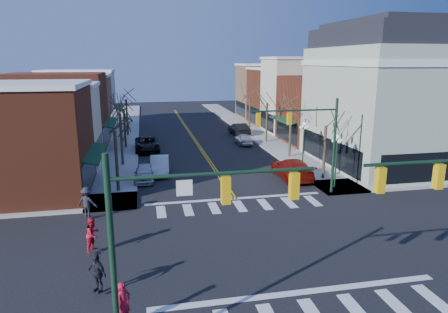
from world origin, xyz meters
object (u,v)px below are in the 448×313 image
lamppost_midblock (304,137)px  car_right_far (239,129)px  victorian_corner (391,95)px  pedestrian_dark_b (87,202)px  lamppost_corner (337,152)px  pedestrian_red_b (93,234)px  car_right_mid (244,139)px  car_left_far (147,144)px  pedestrian_red_a (124,304)px  car_right_near (292,169)px  car_left_near (144,173)px  pedestrian_dark_a (97,273)px  car_left_mid (160,165)px

lamppost_midblock → car_right_far: 18.05m
victorian_corner → pedestrian_dark_b: bearing=-162.1°
lamppost_corner → pedestrian_red_b: bearing=-156.5°
car_right_mid → car_left_far: bearing=6.3°
pedestrian_red_a → pedestrian_dark_b: size_ratio=0.88×
car_right_near → pedestrian_red_b: size_ratio=3.16×
car_right_mid → pedestrian_red_a: size_ratio=2.29×
car_right_near → car_right_far: (0.38, 20.83, -0.04)m
car_right_near → pedestrian_dark_b: size_ratio=2.93×
lamppost_midblock → pedestrian_red_b: 22.35m
victorian_corner → car_right_mid: (-11.10, 11.99, -5.99)m
victorian_corner → pedestrian_red_a: size_ratio=8.28×
car_left_near → pedestrian_dark_a: 16.80m
victorian_corner → car_right_far: (-10.14, 18.32, -5.86)m
car_right_far → pedestrian_red_a: size_ratio=2.80×
lamppost_corner → car_right_near: size_ratio=0.75×
car_left_far → pedestrian_dark_b: pedestrian_dark_b is taller
lamppost_midblock → pedestrian_red_a: lamppost_midblock is taller
lamppost_midblock → pedestrian_red_b: (-17.30, -14.02, -1.90)m
lamppost_midblock → car_right_mid: size_ratio=1.10×
car_left_mid → pedestrian_dark_a: 18.94m
lamppost_midblock → car_left_near: lamppost_midblock is taller
car_left_far → car_right_near: car_right_near is taller
car_left_mid → pedestrian_red_b: 15.20m
victorian_corner → car_left_near: bearing=-177.9°
lamppost_corner → pedestrian_dark_a: 20.37m
lamppost_midblock → pedestrian_red_b: lamppost_midblock is taller
car_left_near → pedestrian_red_b: size_ratio=2.21×
car_right_far → car_left_far: bearing=26.1°
car_left_near → car_right_mid: size_ratio=1.02×
pedestrian_red_a → pedestrian_dark_a: (-1.21, 2.50, 0.01)m
pedestrian_dark_b → car_right_mid: bearing=-105.1°
car_right_near → car_right_mid: (-0.58, 14.50, -0.16)m
pedestrian_dark_a → pedestrian_dark_b: 9.03m
pedestrian_dark_a → car_right_far: bearing=111.2°
lamppost_corner → pedestrian_red_b: lamppost_corner is taller
victorian_corner → car_left_mid: size_ratio=3.08×
car_left_near → pedestrian_red_a: 19.19m
car_left_mid → lamppost_corner: bearing=-25.4°
car_left_near → car_right_near: size_ratio=0.70×
lamppost_corner → pedestrian_dark_b: size_ratio=2.21×
car_left_near → car_right_near: car_right_near is taller
pedestrian_red_a → pedestrian_dark_b: 11.73m
pedestrian_dark_b → pedestrian_red_a: bearing=125.1°
car_left_far → pedestrian_red_a: bearing=-93.6°
car_right_near → pedestrian_dark_b: 17.10m
car_right_near → car_right_mid: bearing=-88.2°
victorian_corner → car_left_far: size_ratio=2.53×
victorian_corner → lamppost_midblock: 9.10m
lamppost_corner → car_left_near: (-14.60, 5.18, -2.28)m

